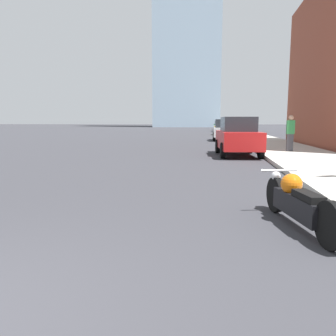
{
  "coord_description": "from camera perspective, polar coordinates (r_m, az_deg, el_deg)",
  "views": [
    {
      "loc": [
        2.32,
        -1.72,
        1.56
      ],
      "look_at": [
        1.37,
        5.01,
        0.6
      ],
      "focal_mm": 35.0,
      "sensor_mm": 36.0,
      "label": 1
    }
  ],
  "objects": [
    {
      "name": "sidewalk",
      "position": [
        41.93,
        13.42,
        5.81
      ],
      "size": [
        3.5,
        240.0,
        0.15
      ],
      "color": "#B2ADA3",
      "rests_on": "ground_plane"
    },
    {
      "name": "motorcycle",
      "position": [
        5.25,
        21.56,
        -5.47
      ],
      "size": [
        0.75,
        2.28,
        0.77
      ],
      "rotation": [
        0.0,
        0.0,
        0.21
      ],
      "color": "black",
      "rests_on": "ground_plane"
    },
    {
      "name": "parked_car_red",
      "position": [
        15.48,
        12.06,
        5.38
      ],
      "size": [
        2.05,
        4.12,
        1.77
      ],
      "rotation": [
        0.0,
        0.0,
        0.08
      ],
      "color": "red",
      "rests_on": "ground_plane"
    },
    {
      "name": "parked_car_white",
      "position": [
        27.82,
        9.77,
        6.53
      ],
      "size": [
        1.9,
        3.99,
        1.76
      ],
      "rotation": [
        0.0,
        0.0,
        0.01
      ],
      "color": "silver",
      "rests_on": "ground_plane"
    },
    {
      "name": "parked_car_yellow",
      "position": [
        40.77,
        9.56,
        6.96
      ],
      "size": [
        2.19,
        4.24,
        1.76
      ],
      "rotation": [
        0.0,
        0.0,
        -0.09
      ],
      "color": "gold",
      "rests_on": "ground_plane"
    },
    {
      "name": "parked_car_silver",
      "position": [
        52.66,
        9.03,
        7.15
      ],
      "size": [
        2.06,
        4.3,
        1.65
      ],
      "rotation": [
        0.0,
        0.0,
        -0.03
      ],
      "color": "#BCBCC1",
      "rests_on": "ground_plane"
    },
    {
      "name": "parked_car_green",
      "position": [
        63.04,
        8.91,
        7.35
      ],
      "size": [
        2.12,
        3.98,
        1.78
      ],
      "rotation": [
        0.0,
        0.0,
        -0.05
      ],
      "color": "#1E6B33",
      "rests_on": "ground_plane"
    },
    {
      "name": "pedestrian",
      "position": [
        16.79,
        20.52,
        5.77
      ],
      "size": [
        0.36,
        0.24,
        1.72
      ],
      "color": "#38383D",
      "rests_on": "sidewalk"
    }
  ]
}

